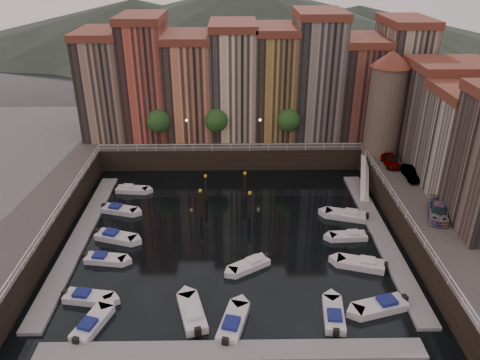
{
  "coord_description": "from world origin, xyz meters",
  "views": [
    {
      "loc": [
        0.29,
        -43.3,
        28.01
      ],
      "look_at": [
        1.06,
        4.0,
        4.46
      ],
      "focal_mm": 35.0,
      "sensor_mm": 36.0,
      "label": 1
    }
  ],
  "objects_px": {
    "boat_left_2": "(115,237)",
    "corner_tower": "(386,103)",
    "boat_left_0": "(87,297)",
    "car_b": "(411,174)",
    "boat_left_1": "(104,259)",
    "car_a": "(390,161)",
    "mooring_pilings": "(225,196)",
    "car_c": "(438,212)",
    "gangway": "(365,176)"
  },
  "relations": [
    {
      "from": "gangway",
      "to": "car_c",
      "type": "height_order",
      "value": "car_c"
    },
    {
      "from": "boat_left_1",
      "to": "car_b",
      "type": "xyz_separation_m",
      "value": [
        34.27,
        11.95,
        3.35
      ]
    },
    {
      "from": "car_a",
      "to": "car_c",
      "type": "height_order",
      "value": "car_a"
    },
    {
      "from": "car_b",
      "to": "corner_tower",
      "type": "bearing_deg",
      "value": 103.69
    },
    {
      "from": "mooring_pilings",
      "to": "boat_left_0",
      "type": "bearing_deg",
      "value": -126.43
    },
    {
      "from": "corner_tower",
      "to": "mooring_pilings",
      "type": "xyz_separation_m",
      "value": [
        -20.67,
        -9.02,
        -8.54
      ]
    },
    {
      "from": "boat_left_1",
      "to": "boat_left_2",
      "type": "height_order",
      "value": "boat_left_2"
    },
    {
      "from": "gangway",
      "to": "car_c",
      "type": "distance_m",
      "value": 12.98
    },
    {
      "from": "car_a",
      "to": "car_c",
      "type": "bearing_deg",
      "value": -85.22
    },
    {
      "from": "gangway",
      "to": "boat_left_0",
      "type": "bearing_deg",
      "value": -145.07
    },
    {
      "from": "gangway",
      "to": "car_b",
      "type": "relative_size",
      "value": 2.02
    },
    {
      "from": "mooring_pilings",
      "to": "boat_left_1",
      "type": "bearing_deg",
      "value": -138.45
    },
    {
      "from": "corner_tower",
      "to": "gangway",
      "type": "relative_size",
      "value": 1.66
    },
    {
      "from": "boat_left_1",
      "to": "car_c",
      "type": "distance_m",
      "value": 34.18
    },
    {
      "from": "corner_tower",
      "to": "car_a",
      "type": "xyz_separation_m",
      "value": [
        0.34,
        -3.76,
        -6.48
      ]
    },
    {
      "from": "boat_left_0",
      "to": "boat_left_2",
      "type": "bearing_deg",
      "value": 97.64
    },
    {
      "from": "gangway",
      "to": "car_c",
      "type": "bearing_deg",
      "value": -70.85
    },
    {
      "from": "gangway",
      "to": "boat_left_2",
      "type": "relative_size",
      "value": 1.75
    },
    {
      "from": "boat_left_2",
      "to": "car_a",
      "type": "height_order",
      "value": "car_a"
    },
    {
      "from": "corner_tower",
      "to": "boat_left_2",
      "type": "xyz_separation_m",
      "value": [
        -32.35,
        -15.66,
        -9.83
      ]
    },
    {
      "from": "gangway",
      "to": "car_b",
      "type": "xyz_separation_m",
      "value": [
        4.6,
        -3.12,
        1.76
      ]
    },
    {
      "from": "boat_left_2",
      "to": "car_b",
      "type": "distance_m",
      "value": 35.15
    },
    {
      "from": "mooring_pilings",
      "to": "boat_left_0",
      "type": "distance_m",
      "value": 20.27
    },
    {
      "from": "corner_tower",
      "to": "mooring_pilings",
      "type": "bearing_deg",
      "value": -156.42
    },
    {
      "from": "mooring_pilings",
      "to": "car_c",
      "type": "xyz_separation_m",
      "value": [
        21.98,
        -7.63,
        2.04
      ]
    },
    {
      "from": "boat_left_2",
      "to": "car_c",
      "type": "height_order",
      "value": "car_c"
    },
    {
      "from": "car_a",
      "to": "boat_left_1",
      "type": "bearing_deg",
      "value": -153.91
    },
    {
      "from": "boat_left_2",
      "to": "gangway",
      "type": "bearing_deg",
      "value": 38.7
    },
    {
      "from": "boat_left_1",
      "to": "car_a",
      "type": "distance_m",
      "value": 36.66
    },
    {
      "from": "boat_left_0",
      "to": "car_b",
      "type": "distance_m",
      "value": 38.8
    },
    {
      "from": "boat_left_2",
      "to": "corner_tower",
      "type": "bearing_deg",
      "value": 43.78
    },
    {
      "from": "mooring_pilings",
      "to": "car_c",
      "type": "bearing_deg",
      "value": -19.14
    },
    {
      "from": "mooring_pilings",
      "to": "car_a",
      "type": "height_order",
      "value": "car_a"
    },
    {
      "from": "mooring_pilings",
      "to": "car_c",
      "type": "height_order",
      "value": "car_c"
    },
    {
      "from": "boat_left_2",
      "to": "mooring_pilings",
      "type": "bearing_deg",
      "value": 47.56
    },
    {
      "from": "corner_tower",
      "to": "car_b",
      "type": "relative_size",
      "value": 3.36
    },
    {
      "from": "gangway",
      "to": "boat_left_1",
      "type": "relative_size",
      "value": 1.94
    },
    {
      "from": "gangway",
      "to": "car_a",
      "type": "relative_size",
      "value": 1.99
    },
    {
      "from": "car_a",
      "to": "car_b",
      "type": "bearing_deg",
      "value": -70.07
    },
    {
      "from": "mooring_pilings",
      "to": "boat_left_0",
      "type": "relative_size",
      "value": 1.3
    },
    {
      "from": "boat_left_2",
      "to": "car_b",
      "type": "relative_size",
      "value": 1.16
    },
    {
      "from": "car_b",
      "to": "car_c",
      "type": "xyz_separation_m",
      "value": [
        -0.39,
        -9.03,
        0.01
      ]
    },
    {
      "from": "car_b",
      "to": "car_c",
      "type": "bearing_deg",
      "value": -91.37
    },
    {
      "from": "corner_tower",
      "to": "boat_left_0",
      "type": "bearing_deg",
      "value": -142.26
    },
    {
      "from": "boat_left_0",
      "to": "mooring_pilings",
      "type": "bearing_deg",
      "value": 63.14
    },
    {
      "from": "gangway",
      "to": "mooring_pilings",
      "type": "height_order",
      "value": "gangway"
    },
    {
      "from": "boat_left_2",
      "to": "car_a",
      "type": "bearing_deg",
      "value": 37.96
    },
    {
      "from": "corner_tower",
      "to": "boat_left_1",
      "type": "bearing_deg",
      "value": -149.0
    },
    {
      "from": "corner_tower",
      "to": "car_a",
      "type": "height_order",
      "value": "corner_tower"
    },
    {
      "from": "corner_tower",
      "to": "boat_left_0",
      "type": "relative_size",
      "value": 3.0
    }
  ]
}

